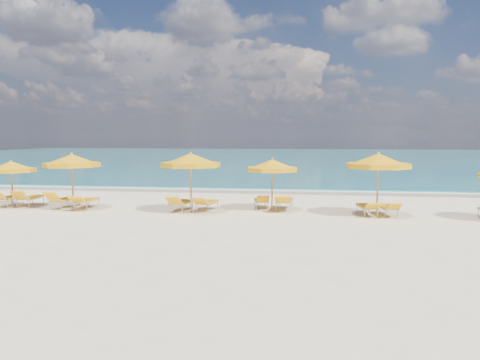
# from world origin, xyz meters

# --- Properties ---
(ground_plane) EXTENTS (120.00, 120.00, 0.00)m
(ground_plane) POSITION_xyz_m (0.00, 0.00, 0.00)
(ground_plane) COLOR beige
(ocean) EXTENTS (120.00, 80.00, 0.30)m
(ocean) POSITION_xyz_m (0.00, 48.00, 0.00)
(ocean) COLOR #146972
(ocean) RESTS_ON ground
(wet_sand_band) EXTENTS (120.00, 2.60, 0.01)m
(wet_sand_band) POSITION_xyz_m (0.00, 7.40, 0.00)
(wet_sand_band) COLOR tan
(wet_sand_band) RESTS_ON ground
(foam_line) EXTENTS (120.00, 1.20, 0.03)m
(foam_line) POSITION_xyz_m (0.00, 8.20, 0.00)
(foam_line) COLOR white
(foam_line) RESTS_ON ground
(whitecap_near) EXTENTS (14.00, 0.36, 0.05)m
(whitecap_near) POSITION_xyz_m (-6.00, 17.00, 0.00)
(whitecap_near) COLOR white
(whitecap_near) RESTS_ON ground
(whitecap_far) EXTENTS (18.00, 0.30, 0.05)m
(whitecap_far) POSITION_xyz_m (8.00, 24.00, 0.00)
(whitecap_far) COLOR white
(whitecap_far) RESTS_ON ground
(umbrella_1) EXTENTS (2.43, 2.43, 2.10)m
(umbrella_1) POSITION_xyz_m (-9.94, -0.14, 1.79)
(umbrella_1) COLOR tan
(umbrella_1) RESTS_ON ground
(umbrella_2) EXTENTS (3.12, 3.12, 2.44)m
(umbrella_2) POSITION_xyz_m (-7.06, -0.20, 2.08)
(umbrella_2) COLOR tan
(umbrella_2) RESTS_ON ground
(umbrella_3) EXTENTS (3.29, 3.29, 2.52)m
(umbrella_3) POSITION_xyz_m (-1.77, -0.39, 2.15)
(umbrella_3) COLOR tan
(umbrella_3) RESTS_ON ground
(umbrella_4) EXTENTS (2.80, 2.80, 2.24)m
(umbrella_4) POSITION_xyz_m (1.50, 0.58, 1.91)
(umbrella_4) COLOR tan
(umbrella_4) RESTS_ON ground
(umbrella_5) EXTENTS (3.32, 3.32, 2.54)m
(umbrella_5) POSITION_xyz_m (5.70, -0.25, 2.17)
(umbrella_5) COLOR tan
(umbrella_5) RESTS_ON ground
(lounger_1_left) EXTENTS (0.72, 1.94, 0.80)m
(lounger_1_left) POSITION_xyz_m (-10.34, 0.15, 0.23)
(lounger_1_left) COLOR #A5A8AD
(lounger_1_left) RESTS_ON ground
(lounger_1_right) EXTENTS (0.65, 1.83, 0.83)m
(lounger_1_right) POSITION_xyz_m (-9.47, 0.42, 0.23)
(lounger_1_right) COLOR #A5A8AD
(lounger_1_right) RESTS_ON ground
(lounger_2_left) EXTENTS (0.90, 1.87, 0.86)m
(lounger_2_left) POSITION_xyz_m (-7.61, 0.06, 0.23)
(lounger_2_left) COLOR #A5A8AD
(lounger_2_left) RESTS_ON ground
(lounger_2_right) EXTENTS (0.62, 1.84, 0.70)m
(lounger_2_right) POSITION_xyz_m (-6.53, -0.04, 0.22)
(lounger_2_right) COLOR #A5A8AD
(lounger_2_right) RESTS_ON ground
(lounger_3_left) EXTENTS (0.83, 1.84, 0.77)m
(lounger_3_left) POSITION_xyz_m (-2.28, -0.02, 0.22)
(lounger_3_left) COLOR #A5A8AD
(lounger_3_left) RESTS_ON ground
(lounger_3_right) EXTENTS (0.84, 1.79, 0.69)m
(lounger_3_right) POSITION_xyz_m (-1.23, 0.20, 0.21)
(lounger_3_right) COLOR #A5A8AD
(lounger_3_right) RESTS_ON ground
(lounger_4_left) EXTENTS (0.84, 1.68, 0.69)m
(lounger_4_left) POSITION_xyz_m (0.98, 1.18, 0.20)
(lounger_4_left) COLOR #A5A8AD
(lounger_4_left) RESTS_ON ground
(lounger_4_right) EXTENTS (0.72, 2.04, 0.79)m
(lounger_4_right) POSITION_xyz_m (2.01, 0.88, 0.24)
(lounger_4_right) COLOR #A5A8AD
(lounger_4_right) RESTS_ON ground
(lounger_5_left) EXTENTS (0.84, 1.82, 0.67)m
(lounger_5_left) POSITION_xyz_m (5.36, -0.02, 0.21)
(lounger_5_left) COLOR #A5A8AD
(lounger_5_left) RESTS_ON ground
(lounger_5_right) EXTENTS (0.82, 1.75, 0.67)m
(lounger_5_right) POSITION_xyz_m (6.14, 0.04, 0.20)
(lounger_5_right) COLOR #A5A8AD
(lounger_5_right) RESTS_ON ground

